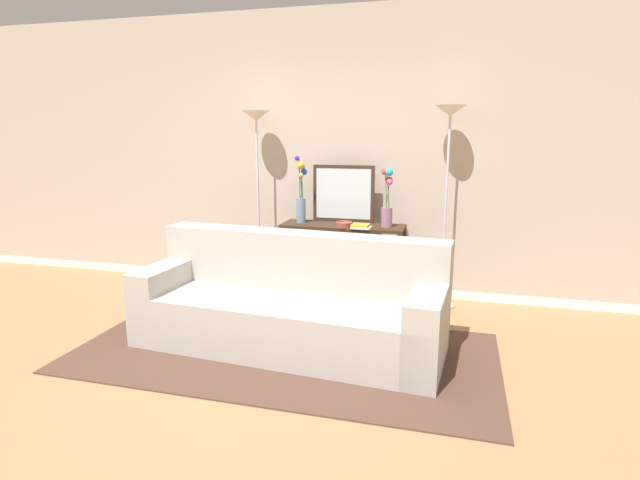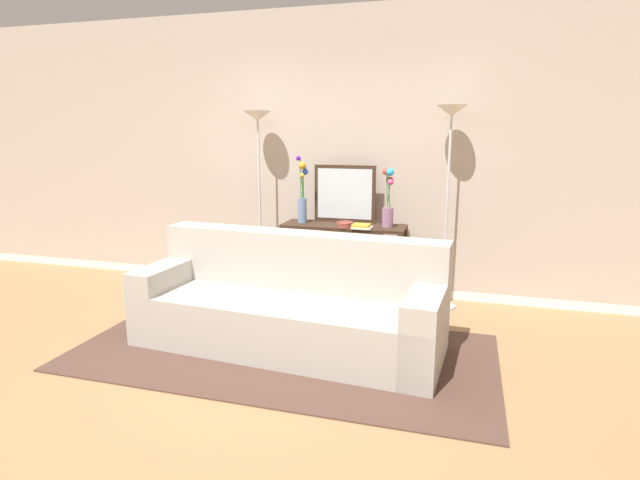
{
  "view_description": "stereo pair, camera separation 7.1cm",
  "coord_description": "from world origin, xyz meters",
  "px_view_note": "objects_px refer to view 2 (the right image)",
  "views": [
    {
      "loc": [
        1.36,
        -2.99,
        1.69
      ],
      "look_at": [
        0.22,
        1.19,
        0.75
      ],
      "focal_mm": 28.47,
      "sensor_mm": 36.0,
      "label": 1
    },
    {
      "loc": [
        1.42,
        -2.97,
        1.69
      ],
      "look_at": [
        0.22,
        1.19,
        0.75
      ],
      "focal_mm": 28.47,
      "sensor_mm": 36.0,
      "label": 2
    }
  ],
  "objects_px": {
    "book_stack": "(362,226)",
    "floor_lamp_right": "(450,151)",
    "wall_mirror": "(345,194)",
    "console_table": "(343,249)",
    "couch": "(290,307)",
    "floor_lamp_left": "(258,152)",
    "vase_short_flowers": "(388,202)",
    "vase_tall_flowers": "(302,197)",
    "fruit_bowl": "(345,224)",
    "book_row_under_console": "(309,292)"
  },
  "relations": [
    {
      "from": "book_stack",
      "to": "floor_lamp_right",
      "type": "bearing_deg",
      "value": 15.07
    },
    {
      "from": "wall_mirror",
      "to": "book_stack",
      "type": "distance_m",
      "value": 0.46
    },
    {
      "from": "console_table",
      "to": "floor_lamp_right",
      "type": "bearing_deg",
      "value": 4.42
    },
    {
      "from": "couch",
      "to": "floor_lamp_left",
      "type": "relative_size",
      "value": 1.31
    },
    {
      "from": "couch",
      "to": "vase_short_flowers",
      "type": "relative_size",
      "value": 4.34
    },
    {
      "from": "floor_lamp_left",
      "to": "wall_mirror",
      "type": "distance_m",
      "value": 0.98
    },
    {
      "from": "couch",
      "to": "book_stack",
      "type": "relative_size",
      "value": 13.07
    },
    {
      "from": "couch",
      "to": "wall_mirror",
      "type": "distance_m",
      "value": 1.55
    },
    {
      "from": "console_table",
      "to": "vase_short_flowers",
      "type": "bearing_deg",
      "value": -0.53
    },
    {
      "from": "couch",
      "to": "floor_lamp_right",
      "type": "distance_m",
      "value": 2.06
    },
    {
      "from": "couch",
      "to": "vase_tall_flowers",
      "type": "bearing_deg",
      "value": 103.16
    },
    {
      "from": "wall_mirror",
      "to": "vase_short_flowers",
      "type": "height_order",
      "value": "wall_mirror"
    },
    {
      "from": "fruit_bowl",
      "to": "wall_mirror",
      "type": "bearing_deg",
      "value": 104.24
    },
    {
      "from": "book_stack",
      "to": "console_table",
      "type": "bearing_deg",
      "value": 147.65
    },
    {
      "from": "vase_short_flowers",
      "to": "book_stack",
      "type": "relative_size",
      "value": 3.01
    },
    {
      "from": "floor_lamp_left",
      "to": "vase_short_flowers",
      "type": "relative_size",
      "value": 3.32
    },
    {
      "from": "console_table",
      "to": "floor_lamp_right",
      "type": "height_order",
      "value": "floor_lamp_right"
    },
    {
      "from": "floor_lamp_right",
      "to": "book_row_under_console",
      "type": "bearing_deg",
      "value": -176.78
    },
    {
      "from": "floor_lamp_right",
      "to": "book_row_under_console",
      "type": "xyz_separation_m",
      "value": [
        -1.34,
        -0.08,
        -1.45
      ]
    },
    {
      "from": "vase_short_flowers",
      "to": "book_stack",
      "type": "xyz_separation_m",
      "value": [
        -0.23,
        -0.13,
        -0.22
      ]
    },
    {
      "from": "couch",
      "to": "vase_tall_flowers",
      "type": "distance_m",
      "value": 1.42
    },
    {
      "from": "floor_lamp_right",
      "to": "fruit_bowl",
      "type": "bearing_deg",
      "value": -167.94
    },
    {
      "from": "fruit_bowl",
      "to": "book_stack",
      "type": "bearing_deg",
      "value": -2.48
    },
    {
      "from": "wall_mirror",
      "to": "book_row_under_console",
      "type": "bearing_deg",
      "value": -153.99
    },
    {
      "from": "floor_lamp_left",
      "to": "book_row_under_console",
      "type": "bearing_deg",
      "value": -7.73
    },
    {
      "from": "vase_tall_flowers",
      "to": "book_stack",
      "type": "xyz_separation_m",
      "value": [
        0.64,
        -0.14,
        -0.24
      ]
    },
    {
      "from": "floor_lamp_left",
      "to": "wall_mirror",
      "type": "height_order",
      "value": "floor_lamp_left"
    },
    {
      "from": "console_table",
      "to": "fruit_bowl",
      "type": "distance_m",
      "value": 0.3
    },
    {
      "from": "vase_tall_flowers",
      "to": "vase_short_flowers",
      "type": "height_order",
      "value": "vase_tall_flowers"
    },
    {
      "from": "couch",
      "to": "vase_short_flowers",
      "type": "xyz_separation_m",
      "value": [
        0.58,
        1.18,
        0.7
      ]
    },
    {
      "from": "couch",
      "to": "fruit_bowl",
      "type": "height_order",
      "value": "couch"
    },
    {
      "from": "floor_lamp_right",
      "to": "couch",
      "type": "bearing_deg",
      "value": -131.73
    },
    {
      "from": "book_row_under_console",
      "to": "floor_lamp_left",
      "type": "bearing_deg",
      "value": 172.27
    },
    {
      "from": "vase_tall_flowers",
      "to": "floor_lamp_left",
      "type": "bearing_deg",
      "value": 171.92
    },
    {
      "from": "vase_tall_flowers",
      "to": "couch",
      "type": "bearing_deg",
      "value": -76.84
    },
    {
      "from": "floor_lamp_left",
      "to": "wall_mirror",
      "type": "xyz_separation_m",
      "value": [
        0.89,
        0.09,
        -0.41
      ]
    },
    {
      "from": "book_stack",
      "to": "book_row_under_console",
      "type": "height_order",
      "value": "book_stack"
    },
    {
      "from": "couch",
      "to": "vase_tall_flowers",
      "type": "xyz_separation_m",
      "value": [
        -0.28,
        1.19,
        0.72
      ]
    },
    {
      "from": "vase_tall_flowers",
      "to": "book_stack",
      "type": "distance_m",
      "value": 0.69
    },
    {
      "from": "floor_lamp_left",
      "to": "fruit_bowl",
      "type": "relative_size",
      "value": 11.76
    },
    {
      "from": "console_table",
      "to": "wall_mirror",
      "type": "relative_size",
      "value": 1.94
    },
    {
      "from": "couch",
      "to": "console_table",
      "type": "height_order",
      "value": "couch"
    },
    {
      "from": "console_table",
      "to": "vase_tall_flowers",
      "type": "bearing_deg",
      "value": 179.23
    },
    {
      "from": "floor_lamp_right",
      "to": "vase_short_flowers",
      "type": "distance_m",
      "value": 0.73
    },
    {
      "from": "console_table",
      "to": "book_row_under_console",
      "type": "xyz_separation_m",
      "value": [
        -0.36,
        0.0,
        -0.48
      ]
    },
    {
      "from": "vase_tall_flowers",
      "to": "floor_lamp_right",
      "type": "bearing_deg",
      "value": 2.84
    },
    {
      "from": "vase_short_flowers",
      "to": "floor_lamp_right",
      "type": "bearing_deg",
      "value": 8.35
    },
    {
      "from": "book_row_under_console",
      "to": "vase_tall_flowers",
      "type": "bearing_deg",
      "value": 174.95
    },
    {
      "from": "vase_short_flowers",
      "to": "fruit_bowl",
      "type": "relative_size",
      "value": 3.54
    },
    {
      "from": "console_table",
      "to": "floor_lamp_left",
      "type": "xyz_separation_m",
      "value": [
        -0.92,
        0.08,
        0.94
      ]
    }
  ]
}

